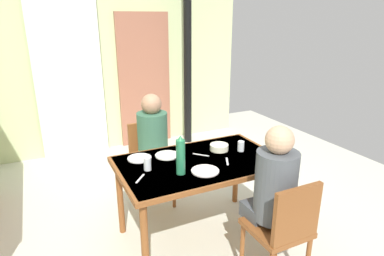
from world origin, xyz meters
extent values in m
plane|color=beige|center=(0.00, 0.00, 0.00)|extent=(6.54, 6.54, 0.00)
cube|color=beige|center=(0.00, 2.52, 1.37)|extent=(4.40, 0.10, 2.73)
cube|color=#9D5F48|center=(0.63, 2.44, 1.00)|extent=(0.80, 0.05, 2.00)
cylinder|color=black|center=(1.24, 2.17, 1.37)|extent=(0.12, 0.12, 2.73)
cube|color=white|center=(-0.45, 2.42, 1.15)|extent=(0.90, 0.03, 2.30)
cube|color=brown|center=(0.29, -0.09, 0.73)|extent=(1.39, 0.86, 0.04)
cube|color=#EDAD72|center=(0.29, -0.09, 0.75)|extent=(1.33, 0.83, 0.00)
cylinder|color=brown|center=(-0.33, -0.45, 0.36)|extent=(0.06, 0.06, 0.71)
cylinder|color=brown|center=(0.91, -0.45, 0.36)|extent=(0.06, 0.06, 0.71)
cylinder|color=brown|center=(-0.33, 0.27, 0.36)|extent=(0.06, 0.06, 0.71)
cylinder|color=brown|center=(0.91, 0.27, 0.36)|extent=(0.06, 0.06, 0.71)
cube|color=brown|center=(0.56, -0.80, 0.45)|extent=(0.40, 0.40, 0.04)
cube|color=brown|center=(0.56, -0.98, 0.66)|extent=(0.38, 0.04, 0.42)
cylinder|color=brown|center=(0.39, -0.63, 0.21)|extent=(0.04, 0.04, 0.41)
cylinder|color=brown|center=(0.73, -0.63, 0.21)|extent=(0.04, 0.04, 0.41)
cube|color=brown|center=(0.10, 0.62, 0.45)|extent=(0.40, 0.40, 0.04)
cube|color=brown|center=(0.10, 0.80, 0.66)|extent=(0.38, 0.04, 0.42)
cylinder|color=brown|center=(0.27, 0.45, 0.21)|extent=(0.04, 0.04, 0.41)
cylinder|color=brown|center=(-0.07, 0.45, 0.21)|extent=(0.04, 0.04, 0.41)
cylinder|color=brown|center=(0.27, 0.79, 0.21)|extent=(0.04, 0.04, 0.41)
cylinder|color=brown|center=(-0.07, 0.79, 0.21)|extent=(0.04, 0.04, 0.41)
cube|color=#474D52|center=(0.56, -0.64, 0.51)|extent=(0.30, 0.22, 0.12)
cylinder|color=#4C5156|center=(0.56, -0.75, 0.77)|extent=(0.30, 0.30, 0.52)
sphere|color=tan|center=(0.56, -0.75, 1.12)|extent=(0.20, 0.20, 0.20)
cube|color=#346D53|center=(0.10, 0.46, 0.51)|extent=(0.30, 0.22, 0.12)
cylinder|color=#38664C|center=(0.10, 0.57, 0.77)|extent=(0.30, 0.30, 0.52)
sphere|color=#A87A5B|center=(0.10, 0.57, 1.12)|extent=(0.20, 0.20, 0.20)
cylinder|color=#26794E|center=(0.05, -0.24, 0.89)|extent=(0.07, 0.07, 0.28)
cone|color=#2A7F49|center=(0.05, -0.24, 1.05)|extent=(0.05, 0.05, 0.04)
cylinder|color=#EBE9C5|center=(0.56, 0.04, 0.78)|extent=(0.17, 0.17, 0.05)
cylinder|color=white|center=(0.23, -0.30, 0.76)|extent=(0.22, 0.22, 0.01)
cylinder|color=white|center=(-0.16, 0.17, 0.76)|extent=(0.21, 0.21, 0.01)
cylinder|color=white|center=(0.08, 0.12, 0.76)|extent=(0.21, 0.21, 0.01)
cylinder|color=silver|center=(-0.17, -0.07, 0.80)|extent=(0.06, 0.06, 0.11)
cylinder|color=silver|center=(0.73, -0.06, 0.80)|extent=(0.06, 0.06, 0.09)
cube|color=silver|center=(-0.27, -0.19, 0.75)|extent=(0.11, 0.13, 0.00)
cube|color=silver|center=(0.36, 0.01, 0.75)|extent=(0.11, 0.12, 0.00)
cube|color=silver|center=(0.49, -0.21, 0.75)|extent=(0.08, 0.14, 0.00)
camera|label=1|loc=(-0.88, -2.37, 1.90)|focal=30.58mm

